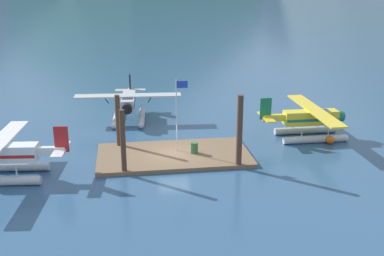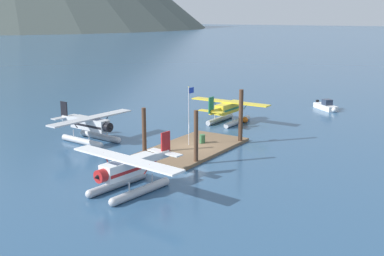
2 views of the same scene
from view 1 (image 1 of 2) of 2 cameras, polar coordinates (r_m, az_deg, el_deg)
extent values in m
plane|color=#2D5175|center=(37.93, -2.22, -3.51)|extent=(1200.00, 1200.00, 0.00)
cube|color=brown|center=(37.87, -2.22, -3.30)|extent=(12.11, 6.42, 0.30)
cylinder|color=#4C3323|center=(34.13, -8.34, -1.78)|extent=(0.38, 0.38, 4.92)
cylinder|color=#4C3323|center=(35.00, 5.77, -0.53)|extent=(0.44, 0.44, 5.67)
cylinder|color=#4C3323|center=(39.46, -8.91, 0.70)|extent=(0.40, 0.40, 4.62)
cylinder|color=silver|center=(37.53, -1.88, 1.44)|extent=(0.08, 0.08, 5.82)
cube|color=#1E3DB2|center=(36.93, -1.23, 5.28)|extent=(0.90, 0.03, 0.56)
sphere|color=gold|center=(36.79, -1.93, 5.87)|extent=(0.10, 0.10, 0.10)
cylinder|color=#33663D|center=(37.74, 0.28, -2.40)|extent=(0.58, 0.58, 0.88)
torus|color=#33663D|center=(37.74, 0.28, -2.40)|extent=(0.62, 0.62, 0.04)
sphere|color=orange|center=(42.39, 16.36, -1.37)|extent=(0.73, 0.73, 0.73)
cylinder|color=#B7BABF|center=(44.48, 13.41, -0.27)|extent=(5.61, 0.70, 0.64)
sphere|color=#B7BABF|center=(45.55, 16.70, -0.12)|extent=(0.64, 0.64, 0.64)
cylinder|color=#B7BABF|center=(42.29, 14.60, -1.33)|extent=(5.61, 0.70, 0.64)
sphere|color=#B7BABF|center=(43.42, 18.03, -1.14)|extent=(0.64, 0.64, 0.64)
cylinder|color=#B7BABF|center=(44.73, 14.91, 0.61)|extent=(0.10, 0.10, 0.70)
cylinder|color=#B7BABF|center=(43.87, 12.01, 0.49)|extent=(0.10, 0.10, 0.70)
cylinder|color=#B7BABF|center=(42.55, 16.17, -0.39)|extent=(0.10, 0.10, 0.70)
cylinder|color=#B7BABF|center=(41.65, 13.14, -0.54)|extent=(0.10, 0.10, 0.70)
cube|color=yellow|center=(42.90, 14.15, 1.26)|extent=(4.81, 1.29, 1.20)
cube|color=#196B47|center=(42.93, 14.14, 1.13)|extent=(4.72, 1.31, 0.24)
cube|color=#283347|center=(43.22, 15.52, 1.73)|extent=(1.11, 1.06, 0.56)
cube|color=yellow|center=(42.83, 14.60, 2.13)|extent=(1.50, 10.41, 0.14)
cylinder|color=#196B47|center=(44.88, 13.53, 2.49)|extent=(0.09, 0.62, 0.84)
cylinder|color=#196B47|center=(40.98, 15.69, 0.84)|extent=(0.09, 0.62, 0.84)
cylinder|color=#196B47|center=(43.97, 17.43, 1.38)|extent=(0.61, 0.97, 0.96)
cone|color=black|center=(44.16, 17.96, 1.40)|extent=(0.35, 0.36, 0.36)
cube|color=yellow|center=(41.79, 10.02, 1.24)|extent=(2.20, 0.46, 0.56)
cube|color=#196B47|center=(41.29, 8.89, 2.32)|extent=(1.00, 0.13, 1.90)
cube|color=yellow|center=(41.53, 8.97, 1.33)|extent=(0.83, 3.21, 0.10)
cylinder|color=#B7BABF|center=(47.66, -6.11, 1.36)|extent=(1.02, 5.63, 0.64)
sphere|color=#B7BABF|center=(44.99, -6.19, 0.34)|extent=(0.64, 0.64, 0.64)
cylinder|color=#B7BABF|center=(47.81, -9.10, 1.28)|extent=(1.02, 5.63, 0.64)
sphere|color=#B7BABF|center=(45.14, -9.36, 0.26)|extent=(0.64, 0.64, 0.64)
cylinder|color=#B7BABF|center=(46.32, -6.17, 1.73)|extent=(0.10, 0.10, 0.70)
cylinder|color=#B7BABF|center=(48.63, -6.10, 2.52)|extent=(0.10, 0.10, 0.70)
cylinder|color=#B7BABF|center=(46.47, -9.25, 1.65)|extent=(0.10, 0.10, 0.70)
cylinder|color=#B7BABF|center=(48.78, -9.04, 2.44)|extent=(0.10, 0.10, 0.70)
cube|color=silver|center=(47.28, -7.69, 3.20)|extent=(1.56, 4.87, 1.20)
cube|color=black|center=(47.31, -7.68, 3.08)|extent=(1.58, 4.78, 0.24)
cube|color=#283347|center=(46.16, -7.77, 3.25)|extent=(1.13, 1.17, 0.56)
cube|color=silver|center=(46.83, -7.74, 3.90)|extent=(10.47, 2.10, 0.14)
cylinder|color=black|center=(46.83, -5.03, 3.57)|extent=(0.63, 0.12, 0.84)
cylinder|color=black|center=(47.09, -10.40, 3.42)|extent=(0.63, 0.12, 0.84)
cylinder|color=black|center=(44.68, -7.86, 2.31)|extent=(1.00, 0.66, 0.96)
cone|color=black|center=(44.25, -7.89, 2.16)|extent=(0.38, 0.37, 0.36)
cube|color=silver|center=(50.41, -7.51, 4.25)|extent=(0.59, 2.22, 0.56)
cube|color=black|center=(51.09, -7.50, 5.42)|extent=(0.19, 1.01, 1.90)
cube|color=silver|center=(51.16, -7.47, 4.57)|extent=(3.25, 1.02, 0.10)
cylinder|color=#B7BABF|center=(35.43, -22.19, -5.96)|extent=(5.64, 1.19, 0.64)
cylinder|color=#B7BABF|center=(37.60, -20.99, -4.43)|extent=(5.64, 1.19, 0.64)
cylinder|color=#B7BABF|center=(34.79, -20.46, -4.99)|extent=(0.10, 0.10, 0.70)
cylinder|color=#B7BABF|center=(37.00, -19.34, -3.49)|extent=(0.10, 0.10, 0.70)
cube|color=white|center=(35.94, -21.87, -2.80)|extent=(4.90, 1.71, 1.20)
cube|color=#B21E1E|center=(35.97, -21.85, -2.95)|extent=(4.81, 1.72, 0.24)
cylinder|color=#B21E1E|center=(37.88, -21.32, -1.15)|extent=(0.14, 0.63, 0.84)
cube|color=white|center=(34.96, -16.85, -2.64)|extent=(2.23, 0.66, 0.56)
cube|color=#B21E1E|center=(34.47, -15.53, -1.32)|extent=(1.01, 0.22, 1.90)
cube|color=white|center=(34.74, -15.58, -2.48)|extent=(1.11, 3.26, 0.10)
camera|label=2|loc=(36.20, -82.02, 1.01)|focal=44.73mm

